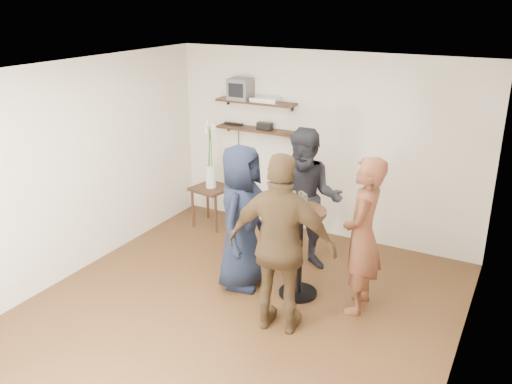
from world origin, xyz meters
TOP-DOWN VIEW (x-y plane):
  - room at (0.00, 0.00)m, footprint 4.58×5.08m
  - shelf_upper at (-1.00, 2.38)m, footprint 1.20×0.25m
  - shelf_lower at (-1.00, 2.38)m, footprint 1.20×0.25m
  - crt_monitor at (-1.24, 2.38)m, footprint 0.32×0.30m
  - dvd_deck at (-0.84, 2.38)m, footprint 0.40×0.24m
  - radio at (-0.86, 2.38)m, footprint 0.22×0.10m
  - power_strip at (-1.40, 2.42)m, footprint 0.30×0.05m
  - side_table at (-1.53, 1.96)m, footprint 0.59×0.59m
  - vase_lilies at (-1.53, 1.96)m, footprint 0.20×0.21m
  - drinks_table at (0.44, 0.73)m, footprint 0.58×0.58m
  - wine_glass_fl at (0.36, 0.69)m, footprint 0.07×0.07m
  - wine_glass_fr at (0.49, 0.71)m, footprint 0.07×0.07m
  - wine_glass_bl at (0.41, 0.81)m, footprint 0.06×0.06m
  - wine_glass_br at (0.46, 0.75)m, footprint 0.06×0.06m
  - person_plaid at (1.14, 0.78)m, footprint 0.46×0.67m
  - person_dark at (0.23, 1.40)m, footprint 1.04×0.91m
  - person_navy at (-0.26, 0.63)m, footprint 0.66×0.91m
  - person_brown at (0.54, 0.03)m, footprint 1.17×0.62m

SIDE VIEW (x-z plane):
  - side_table at x=-1.53m, z-range 0.20..0.81m
  - drinks_table at x=0.44m, z-range 0.15..1.21m
  - person_navy at x=-0.26m, z-range 0.00..1.73m
  - person_plaid at x=1.14m, z-range 0.00..1.75m
  - person_dark at x=0.23m, z-range 0.00..1.81m
  - person_brown at x=0.54m, z-range 0.00..1.89m
  - vase_lilies at x=-1.53m, z-range 0.41..1.49m
  - wine_glass_bl at x=0.41m, z-range 1.09..1.28m
  - wine_glass_br at x=0.46m, z-range 1.10..1.29m
  - wine_glass_fr at x=0.49m, z-range 1.10..1.29m
  - wine_glass_fl at x=0.36m, z-range 1.10..1.31m
  - room at x=0.00m, z-range -0.04..2.64m
  - shelf_lower at x=-1.00m, z-range 1.43..1.47m
  - power_strip at x=-1.40m, z-range 1.47..1.50m
  - radio at x=-0.86m, z-range 1.47..1.57m
  - shelf_upper at x=-1.00m, z-range 1.83..1.87m
  - dvd_deck at x=-0.84m, z-range 1.87..1.93m
  - crt_monitor at x=-1.24m, z-range 1.87..2.17m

